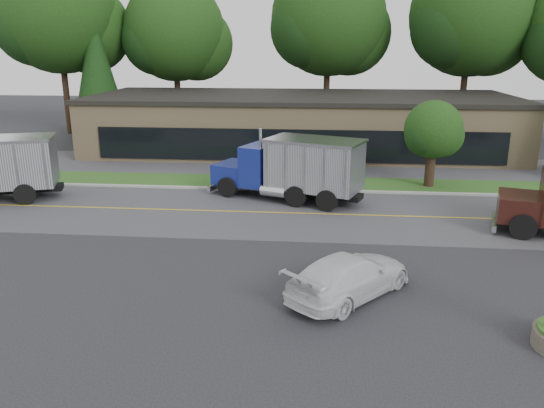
% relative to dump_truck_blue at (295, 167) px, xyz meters
% --- Properties ---
extents(ground, '(140.00, 140.00, 0.00)m').
position_rel_dump_truck_blue_xyz_m(ground, '(-2.26, -11.42, -1.80)').
color(ground, '#35353A').
rests_on(ground, ground).
extents(road, '(60.00, 8.00, 0.02)m').
position_rel_dump_truck_blue_xyz_m(road, '(-2.26, -2.42, -1.80)').
color(road, '#5C5C61').
rests_on(road, ground).
extents(center_line, '(60.00, 0.12, 0.01)m').
position_rel_dump_truck_blue_xyz_m(center_line, '(-2.26, -2.42, -1.80)').
color(center_line, gold).
rests_on(center_line, ground).
extents(curb, '(60.00, 0.30, 0.12)m').
position_rel_dump_truck_blue_xyz_m(curb, '(-2.26, 1.78, -1.80)').
color(curb, '#9E9E99').
rests_on(curb, ground).
extents(grass_verge, '(60.00, 3.40, 0.03)m').
position_rel_dump_truck_blue_xyz_m(grass_verge, '(-2.26, 3.58, -1.80)').
color(grass_verge, '#355F20').
rests_on(grass_verge, ground).
extents(far_parking, '(60.00, 7.00, 0.02)m').
position_rel_dump_truck_blue_xyz_m(far_parking, '(-2.26, 8.58, -1.80)').
color(far_parking, '#5C5C61').
rests_on(far_parking, ground).
extents(strip_mall, '(32.00, 12.00, 4.00)m').
position_rel_dump_truck_blue_xyz_m(strip_mall, '(-0.26, 14.58, 0.20)').
color(strip_mall, tan).
rests_on(strip_mall, ground).
extents(tree_far_a, '(11.25, 10.59, 16.04)m').
position_rel_dump_truck_blue_xyz_m(tree_far_a, '(-22.09, 20.72, 8.44)').
color(tree_far_a, '#382619').
rests_on(tree_far_a, ground).
extents(tree_far_b, '(9.74, 9.16, 13.89)m').
position_rel_dump_truck_blue_xyz_m(tree_far_b, '(-12.12, 22.70, 7.06)').
color(tree_far_b, '#382619').
rests_on(tree_far_b, ground).
extents(tree_far_c, '(10.83, 10.19, 15.45)m').
position_rel_dump_truck_blue_xyz_m(tree_far_c, '(1.90, 22.71, 8.05)').
color(tree_far_c, '#382619').
rests_on(tree_far_c, ground).
extents(tree_far_d, '(10.95, 10.30, 15.61)m').
position_rel_dump_truck_blue_xyz_m(tree_far_d, '(13.90, 21.72, 8.16)').
color(tree_far_d, '#382619').
rests_on(tree_far_d, ground).
extents(evergreen_left, '(4.76, 4.76, 10.82)m').
position_rel_dump_truck_blue_xyz_m(evergreen_left, '(-18.26, 18.58, 4.14)').
color(evergreen_left, '#382619').
rests_on(evergreen_left, ground).
extents(tree_verge, '(3.52, 3.31, 5.02)m').
position_rel_dump_truck_blue_xyz_m(tree_verge, '(7.79, 3.63, 1.38)').
color(tree_verge, '#382619').
rests_on(tree_verge, ground).
extents(dump_truck_blue, '(8.47, 5.28, 3.36)m').
position_rel_dump_truck_blue_xyz_m(dump_truck_blue, '(0.00, 0.00, 0.00)').
color(dump_truck_blue, black).
rests_on(dump_truck_blue, ground).
extents(rally_car, '(4.73, 5.05, 1.43)m').
position_rel_dump_truck_blue_xyz_m(rally_car, '(2.40, -11.21, -1.09)').
color(rally_car, silver).
rests_on(rally_car, ground).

